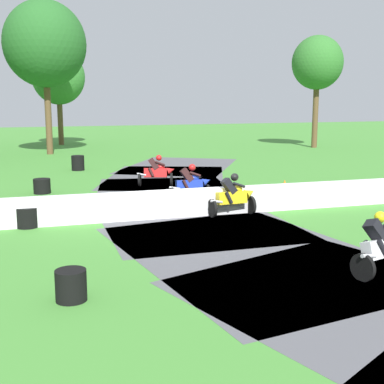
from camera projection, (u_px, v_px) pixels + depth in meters
ground_plane at (186, 216)px, 16.74m from camera, size 120.00×120.00×0.00m
track_asphalt at (229, 213)px, 17.16m from camera, size 11.32×34.92×0.01m
safety_barrier at (329, 194)px, 18.17m from camera, size 22.24×1.17×0.90m
motorcycle_lead_red at (157, 171)px, 22.51m from camera, size 1.72×1.17×1.43m
motorcycle_chase_blue at (191, 183)px, 19.23m from camera, size 1.70×0.77×1.42m
motorcycle_trailing_yellow at (234, 195)px, 16.79m from camera, size 1.68×0.74×1.42m
motorcycle_fourth_white at (383, 245)px, 11.18m from camera, size 1.68×1.08×1.43m
tire_stack_near at (78, 163)px, 27.59m from camera, size 0.68×0.68×0.80m
tire_stack_mid_a at (42, 186)px, 20.79m from camera, size 0.68×0.68×0.60m
tire_stack_mid_b at (27, 217)px, 15.26m from camera, size 0.65×0.65×0.60m
tire_stack_far at (71, 285)px, 9.67m from camera, size 0.59×0.59×0.60m
traffic_cone at (285, 185)px, 21.62m from camera, size 0.28×0.28×0.44m
tree_far_right at (58, 77)px, 42.45m from camera, size 4.33×4.33×7.89m
tree_mid_rise at (45, 44)px, 34.60m from camera, size 5.53×5.53×10.37m
tree_distant at (317, 63)px, 39.76m from camera, size 3.94×3.94×8.66m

